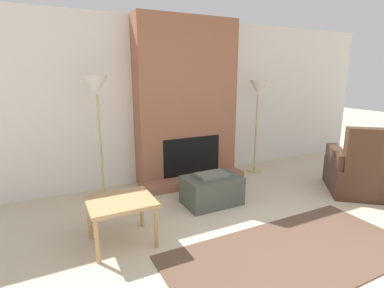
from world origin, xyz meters
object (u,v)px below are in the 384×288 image
(floor_lamp_left, at_px, (97,94))
(side_table, at_px, (121,206))
(armchair, at_px, (365,174))
(ottoman, at_px, (212,190))
(floor_lamp_right, at_px, (258,94))

(floor_lamp_left, bearing_deg, side_table, -92.28)
(armchair, xyz_separation_m, floor_lamp_left, (-3.48, 1.58, 1.18))
(ottoman, relative_size, floor_lamp_right, 0.46)
(side_table, distance_m, floor_lamp_left, 1.67)
(armchair, relative_size, floor_lamp_left, 0.77)
(ottoman, height_order, floor_lamp_left, floor_lamp_left)
(armchair, xyz_separation_m, side_table, (-3.53, 0.30, 0.11))
(floor_lamp_right, bearing_deg, floor_lamp_left, -180.00)
(ottoman, xyz_separation_m, side_table, (-1.34, -0.42, 0.22))
(armchair, relative_size, side_table, 2.00)
(armchair, bearing_deg, floor_lamp_left, 15.32)
(armchair, distance_m, floor_lamp_left, 4.00)
(armchair, distance_m, side_table, 3.54)
(side_table, xyz_separation_m, floor_lamp_right, (2.75, 1.28, 0.98))
(ottoman, bearing_deg, armchair, -18.27)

